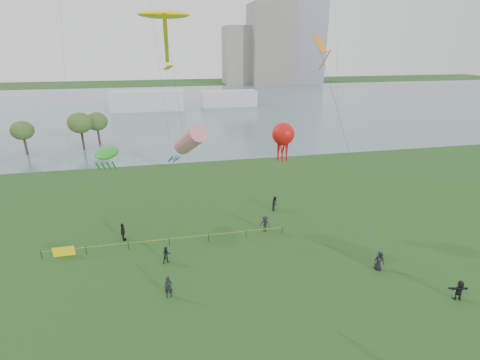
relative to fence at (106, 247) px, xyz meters
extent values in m
plane|color=#173B12|center=(12.75, -13.53, -0.55)|extent=(400.00, 400.00, 0.00)
cube|color=slate|center=(12.75, 86.47, -0.53)|extent=(400.00, 120.00, 0.08)
cube|color=slate|center=(58.75, 148.47, 18.45)|extent=(20.00, 20.00, 38.00)
cube|color=gray|center=(44.75, 154.47, 13.45)|extent=(16.00, 18.00, 28.00)
cube|color=silver|center=(0.75, 81.47, 2.45)|extent=(22.00, 8.00, 6.00)
cube|color=silver|center=(26.75, 84.47, 1.95)|extent=(18.00, 7.00, 5.00)
cylinder|color=#39231A|center=(-7.30, 41.63, 0.94)|extent=(0.44, 0.44, 2.99)
ellipsoid|color=#416026|center=(-7.30, 41.63, 4.30)|extent=(4.26, 4.26, 3.59)
cylinder|color=#39231A|center=(-19.46, 37.39, 0.85)|extent=(0.44, 0.44, 2.81)
ellipsoid|color=#416026|center=(-19.46, 37.39, 4.01)|extent=(4.00, 4.00, 3.37)
cylinder|color=#39231A|center=(-9.80, 38.94, 1.06)|extent=(0.44, 0.44, 3.23)
ellipsoid|color=#416026|center=(-9.80, 38.94, 4.68)|extent=(4.59, 4.59, 3.87)
cylinder|color=black|center=(-5.88, 0.00, -0.13)|extent=(0.07, 0.07, 0.85)
cylinder|color=black|center=(-1.88, 0.00, -0.13)|extent=(0.07, 0.07, 0.85)
cylinder|color=black|center=(2.12, 0.00, -0.13)|extent=(0.07, 0.07, 0.85)
cylinder|color=black|center=(6.12, 0.00, -0.13)|extent=(0.07, 0.07, 0.85)
cylinder|color=black|center=(10.12, 0.00, -0.13)|extent=(0.07, 0.07, 0.85)
cylinder|color=black|center=(14.12, 0.00, -0.13)|extent=(0.07, 0.07, 0.85)
cylinder|color=black|center=(18.12, 0.00, -0.13)|extent=(0.07, 0.07, 0.85)
cylinder|color=gold|center=(6.12, 0.00, 0.19)|extent=(24.00, 0.03, 0.03)
cube|color=yellow|center=(-3.88, 0.00, 0.00)|extent=(2.00, 0.04, 1.00)
imported|color=black|center=(5.86, -3.06, 0.28)|extent=(0.99, 0.88, 1.68)
imported|color=black|center=(16.42, 0.87, 0.36)|extent=(1.36, 1.22, 1.82)
imported|color=black|center=(1.45, 1.95, 0.43)|extent=(0.63, 1.21, 1.97)
imported|color=black|center=(24.68, -7.94, 0.37)|extent=(1.02, 0.79, 1.85)
imported|color=black|center=(28.70, -12.80, 0.31)|extent=(1.67, 0.80, 1.73)
imported|color=black|center=(5.99, -7.91, 0.39)|extent=(0.73, 0.51, 1.90)
imported|color=black|center=(19.03, 5.72, 0.35)|extent=(1.05, 1.11, 1.80)
cylinder|color=#3F3F42|center=(8.29, 2.89, 10.39)|extent=(2.13, 8.28, 21.91)
ellipsoid|color=yellow|center=(7.25, 7.01, 21.34)|extent=(5.11, 3.20, 0.80)
cube|color=yellow|center=(7.25, 2.81, 18.94)|extent=(0.36, 6.98, 4.09)
cube|color=yellow|center=(7.25, -0.99, 16.84)|extent=(0.95, 0.95, 0.42)
cylinder|color=#3F3F42|center=(5.99, 4.39, 4.34)|extent=(6.01, 0.16, 9.80)
cylinder|color=red|center=(8.99, 4.45, 9.23)|extent=(3.84, 5.25, 3.95)
cylinder|color=#183FA9|center=(7.59, 3.25, 7.63)|extent=(0.60, 1.13, 0.88)
cylinder|color=#183FA9|center=(7.31, 3.63, 7.63)|extent=(0.60, 1.13, 0.88)
cylinder|color=#183FA9|center=(6.86, 3.49, 7.63)|extent=(0.60, 1.13, 0.88)
cylinder|color=#183FA9|center=(6.86, 3.02, 7.63)|extent=(0.60, 1.13, 0.88)
cylinder|color=#183FA9|center=(7.31, 2.87, 7.63)|extent=(0.60, 1.13, 0.88)
cylinder|color=#3F3F42|center=(-0.32, 3.71, 3.44)|extent=(0.57, 7.92, 8.00)
ellipsoid|color=#1C971B|center=(-0.05, 7.66, 7.43)|extent=(2.51, 4.53, 0.88)
cylinder|color=#1C971B|center=(-0.85, 6.06, 6.43)|extent=(0.16, 1.79, 1.54)
cylinder|color=#1C971B|center=(-0.30, 6.06, 6.43)|extent=(0.16, 1.79, 1.54)
cylinder|color=#1C971B|center=(0.25, 6.06, 6.43)|extent=(0.16, 1.79, 1.54)
cylinder|color=#1C971B|center=(0.80, 6.06, 6.43)|extent=(0.16, 1.79, 1.54)
cylinder|color=#3F3F42|center=(17.08, 0.13, 4.67)|extent=(2.97, 4.53, 10.47)
sphere|color=red|center=(18.55, 2.38, 9.90)|extent=(2.36, 2.36, 2.36)
cylinder|color=red|center=(19.05, 2.38, 8.30)|extent=(0.18, 0.54, 2.60)
cylinder|color=red|center=(18.80, 2.81, 8.30)|extent=(0.49, 0.36, 2.61)
cylinder|color=red|center=(18.30, 2.81, 8.30)|extent=(0.49, 0.36, 2.61)
cylinder|color=red|center=(18.05, 2.38, 8.30)|extent=(0.18, 0.54, 2.60)
cylinder|color=red|center=(18.30, 1.94, 8.30)|extent=(0.49, 0.36, 2.61)
cylinder|color=red|center=(18.80, 1.94, 8.30)|extent=(0.49, 0.36, 2.61)
cylinder|color=#3F3F42|center=(18.82, -13.53, 9.02)|extent=(2.70, 11.70, 19.17)
cube|color=orange|center=(17.48, -7.69, 18.60)|extent=(1.37, 1.37, 1.12)
cylinder|color=orange|center=(17.48, -8.59, 17.60)|extent=(0.08, 1.58, 1.35)
camera|label=1|loc=(7.07, -31.46, 18.55)|focal=26.00mm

